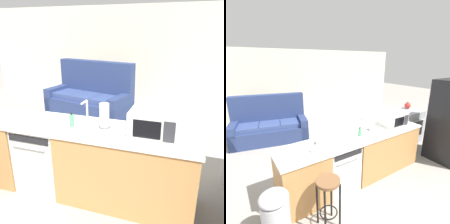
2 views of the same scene
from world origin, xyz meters
The scene contains 15 objects.
ground_plane centered at (0.00, 0.00, 0.00)m, with size 24.00×24.00×0.00m, color gray.
wall_back centered at (0.30, 4.20, 1.30)m, with size 10.00×0.06×2.60m.
kitchen_counter centered at (0.24, 0.00, 0.42)m, with size 2.94×0.66×0.90m.
dishwasher centered at (-0.25, 0.00, 0.42)m, with size 0.58×0.61×0.84m.
stove_range centered at (2.35, 0.55, 0.45)m, with size 0.76×0.68×0.90m.
refrigerator centered at (2.35, -0.55, 0.91)m, with size 0.72×0.73×1.82m.
microwave centered at (1.12, 0.00, 1.04)m, with size 0.50×0.37×0.28m.
sink_faucet centered at (0.32, 0.07, 1.03)m, with size 0.07×0.18×0.30m.
paper_towel_roll centered at (0.54, 0.06, 1.04)m, with size 0.14×0.14×0.28m.
soap_bottle centered at (0.18, -0.04, 0.97)m, with size 0.06×0.06×0.18m.
dish_soap_bottle centered at (-0.75, -0.15, 0.97)m, with size 0.06×0.06×0.18m.
kettle centered at (2.52, 0.68, 0.99)m, with size 0.21×0.17×0.19m.
bar_stool centered at (-0.80, -0.59, 0.54)m, with size 0.32×0.32×0.74m.
trash_bin centered at (-1.45, -0.45, 0.38)m, with size 0.35×0.35×0.74m.
couch centered at (-0.81, 2.76, 0.39)m, with size 2.15×1.32×1.27m.
Camera 2 is at (-1.72, -2.25, 2.22)m, focal length 28.00 mm.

